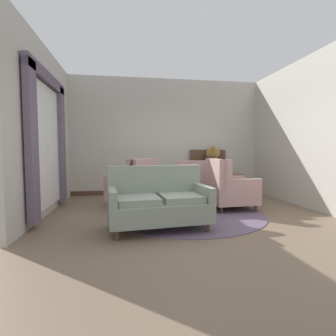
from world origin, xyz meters
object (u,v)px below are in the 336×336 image
gramophone (213,150)px  armchair_beside_settee (134,187)px  coffee_table (181,194)px  porcelain_vase (179,182)px  side_table (232,185)px  armchair_far_left (194,183)px  settee (159,202)px  sideboard (209,175)px  armchair_foreground_right (228,188)px

gramophone → armchair_beside_settee: bearing=-150.0°
coffee_table → porcelain_vase: bearing=-157.8°
armchair_beside_settee → side_table: (2.25, 0.08, -0.03)m
coffee_table → armchair_far_left: bearing=65.8°
settee → sideboard: (1.80, 2.95, 0.13)m
armchair_far_left → settee: bearing=80.9°
side_table → armchair_far_left: bearing=151.1°
settee → gramophone: size_ratio=2.64×
settee → sideboard: size_ratio=1.30×
sideboard → porcelain_vase: bearing=-121.5°
armchair_beside_settee → sideboard: size_ratio=0.95×
settee → armchair_beside_settee: armchair_beside_settee is taller
coffee_table → armchair_foreground_right: bearing=11.5°
armchair_beside_settee → sideboard: (2.13, 1.36, 0.10)m
armchair_beside_settee → armchair_foreground_right: 1.98m
coffee_table → gramophone: size_ratio=1.51×
settee → armchair_beside_settee: (-0.34, 1.59, 0.03)m
coffee_table → porcelain_vase: (-0.06, -0.02, 0.24)m
porcelain_vase → armchair_far_left: bearing=64.1°
armchair_foreground_right → coffee_table: bearing=99.0°
coffee_table → sideboard: sideboard is taller
coffee_table → side_table: (1.37, 0.84, 0.03)m
settee → side_table: size_ratio=2.37×
settee → armchair_beside_settee: size_ratio=1.37×
coffee_table → gramophone: gramophone is taller
sideboard → coffee_table: bearing=-120.6°
armchair_far_left → side_table: 0.91m
coffee_table → gramophone: bearing=57.2°
side_table → gramophone: 1.43m
porcelain_vase → armchair_far_left: size_ratio=0.35×
porcelain_vase → sideboard: 2.52m
side_table → porcelain_vase: bearing=-148.7°
sideboard → armchair_far_left: bearing=-129.0°
settee → porcelain_vase: bearing=53.5°
coffee_table → sideboard: (1.26, 2.12, 0.15)m
gramophone → sideboard: bearing=118.6°
armchair_beside_settee → sideboard: bearing=162.5°
coffee_table → armchair_foreground_right: 1.05m
armchair_foreground_right → side_table: size_ratio=1.56×
coffee_table → porcelain_vase: size_ratio=2.52×
coffee_table → armchair_foreground_right: size_ratio=0.87×
coffee_table → armchair_beside_settee: size_ratio=0.78×
porcelain_vase → sideboard: sideboard is taller
settee → armchair_foreground_right: armchair_foreground_right is taller
armchair_foreground_right → sideboard: size_ratio=0.85×
settee → coffee_table: bearing=51.4°
settee → gramophone: 3.50m
coffee_table → armchair_far_left: armchair_far_left is taller
settee → side_table: (1.91, 1.68, 0.00)m
armchair_foreground_right → gramophone: (0.28, 1.82, 0.78)m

